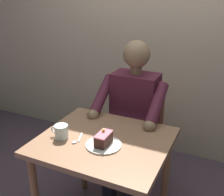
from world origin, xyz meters
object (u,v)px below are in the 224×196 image
at_px(chair, 138,127).
at_px(cake_slice, 104,139).
at_px(seated_person, 131,118).
at_px(coffee_cup, 61,132).
at_px(dining_table, 104,153).
at_px(dessert_spoon, 77,140).

distance_m(chair, cake_slice, 0.77).
relative_size(seated_person, coffee_cup, 10.43).
distance_m(dining_table, chair, 0.66).
bearing_deg(coffee_cup, cake_slice, -172.85).
distance_m(dining_table, seated_person, 0.48).
bearing_deg(cake_slice, dessert_spoon, 5.77).
height_order(dining_table, cake_slice, cake_slice).
xyz_separation_m(chair, dessert_spoon, (0.15, 0.74, 0.23)).
bearing_deg(seated_person, chair, -90.00).
relative_size(dining_table, coffee_cup, 6.70).
distance_m(dining_table, cake_slice, 0.17).
distance_m(seated_person, coffee_cup, 0.65).
distance_m(dining_table, coffee_cup, 0.32).
bearing_deg(dining_table, cake_slice, 115.69).
xyz_separation_m(dining_table, coffee_cup, (0.25, 0.11, 0.16)).
distance_m(seated_person, cake_slice, 0.56).
bearing_deg(chair, dessert_spoon, 78.71).
relative_size(seated_person, dessert_spoon, 9.01).
xyz_separation_m(seated_person, cake_slice, (-0.03, 0.55, 0.11)).
height_order(dining_table, chair, chair).
height_order(seated_person, dessert_spoon, seated_person).
xyz_separation_m(coffee_cup, dessert_spoon, (-0.11, -0.02, -0.04)).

